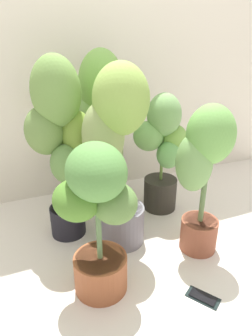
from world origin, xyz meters
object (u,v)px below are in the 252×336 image
object	(u,v)px
potted_plant_back_right	(162,149)
potted_plant_center	(117,146)
potted_plant_back_left	(60,135)
potted_plant_front_left	(97,212)
potted_plant_front_right	(203,169)
cell_phone	(203,297)
potted_plant_back_center	(101,118)

from	to	relation	value
potted_plant_back_right	potted_plant_center	xyz separation A→B (m)	(-0.38, -0.22, 0.15)
potted_plant_back_left	potted_plant_front_left	size ratio (longest dim) A/B	1.42
potted_plant_front_right	cell_phone	xyz separation A→B (m)	(-0.15, -0.31, -0.47)
potted_plant_front_left	potted_plant_back_left	bearing A→B (deg)	96.34
potted_plant_back_center	cell_phone	size ratio (longest dim) A/B	6.33
potted_plant_back_right	potted_plant_back_left	world-z (taller)	potted_plant_back_left
potted_plant_front_right	potted_plant_front_left	world-z (taller)	potted_plant_front_right
potted_plant_back_right	potted_plant_back_center	xyz separation A→B (m)	(-0.33, 0.18, 0.19)
potted_plant_back_left	cell_phone	bearing A→B (deg)	-56.78
potted_plant_front_right	potted_plant_front_left	size ratio (longest dim) A/B	1.13
potted_plant_back_right	potted_plant_back_center	size ratio (longest dim) A/B	0.76
potted_plant_center	potted_plant_back_center	bearing A→B (deg)	83.48
potted_plant_center	potted_plant_back_left	world-z (taller)	potted_plant_back_left
potted_plant_front_right	potted_plant_back_center	bearing A→B (deg)	117.10
potted_plant_front_right	potted_plant_back_right	bearing A→B (deg)	87.93
potted_plant_center	potted_plant_back_left	distance (m)	0.30
potted_plant_back_right	potted_plant_front_right	size ratio (longest dim) A/B	0.97
potted_plant_back_right	potted_plant_front_left	bearing A→B (deg)	-137.95
potted_plant_back_center	cell_phone	bearing A→B (deg)	-80.15
potted_plant_back_right	potted_plant_center	bearing A→B (deg)	-149.41
potted_plant_back_left	potted_plant_front_left	world-z (taller)	potted_plant_back_left
potted_plant_front_right	cell_phone	distance (m)	0.58
potted_plant_front_right	cell_phone	bearing A→B (deg)	-116.83
potted_plant_back_right	potted_plant_back_left	distance (m)	0.65
cell_phone	potted_plant_back_left	bearing A→B (deg)	89.50
potted_plant_back_center	potted_plant_front_left	world-z (taller)	potted_plant_back_center
potted_plant_center	potted_plant_back_right	bearing A→B (deg)	30.59
potted_plant_back_right	cell_phone	world-z (taller)	potted_plant_back_right
potted_plant_center	potted_plant_back_left	size ratio (longest dim) A/B	0.97
potted_plant_back_left	potted_plant_front_left	bearing A→B (deg)	-83.66
potted_plant_back_right	potted_plant_front_left	world-z (taller)	potted_plant_back_right
potted_plant_back_right	cell_phone	size ratio (longest dim) A/B	4.82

